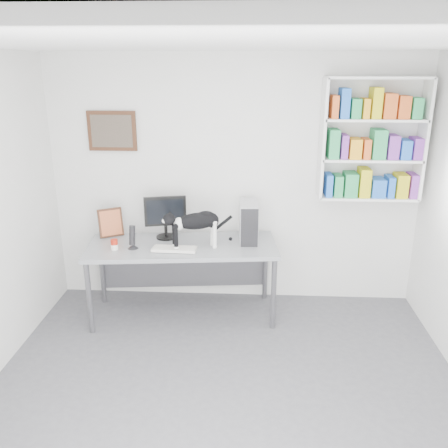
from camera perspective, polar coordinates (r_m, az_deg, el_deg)
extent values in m
cube|color=#59595E|center=(3.98, -0.05, -21.55)|extent=(4.00, 4.00, 0.01)
cube|color=white|center=(3.04, -0.06, 20.92)|extent=(4.00, 4.00, 0.01)
cube|color=silver|center=(5.18, 1.22, 5.02)|extent=(4.00, 0.01, 2.70)
cube|color=silver|center=(5.08, 17.40, 9.66)|extent=(1.03, 0.28, 1.24)
cube|color=#432115|center=(5.26, -13.32, 10.84)|extent=(0.52, 0.04, 0.42)
cube|color=gray|center=(5.07, -4.92, -6.74)|extent=(2.01, 0.95, 0.81)
cube|color=black|center=(5.04, -7.06, 0.85)|extent=(0.48, 0.31, 0.47)
cube|color=silver|center=(4.76, -5.99, -3.00)|extent=(0.45, 0.18, 0.03)
cube|color=silver|center=(4.95, 2.96, 0.28)|extent=(0.21, 0.42, 0.41)
cylinder|color=black|center=(4.83, -10.97, -1.53)|extent=(0.13, 0.13, 0.25)
cube|color=#432115|center=(5.22, -13.48, 0.23)|extent=(0.28, 0.21, 0.32)
cylinder|color=#B11E0F|center=(4.87, -13.06, -2.42)|extent=(0.09, 0.09, 0.10)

